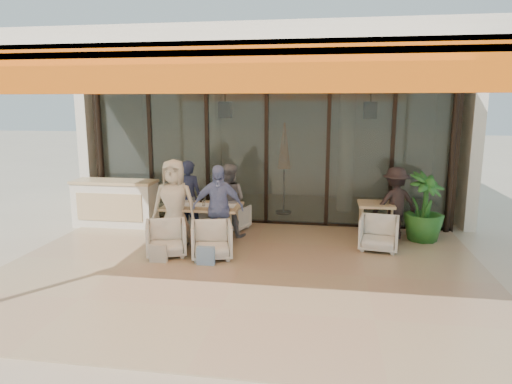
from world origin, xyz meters
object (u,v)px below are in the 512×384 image
potted_palm (424,208)px  standing_woman (395,203)px  diner_grey (228,200)px  diner_periwinkle (218,208)px  chair_far_left (196,212)px  chair_near_left (166,237)px  dining_table (202,208)px  diner_cream (174,204)px  host_counter (115,203)px  chair_far_right (234,216)px  chair_near_right (212,239)px  side_chair (379,232)px  diner_navy (189,198)px  side_table (376,208)px

potted_palm → standing_woman: bearing=171.8°
potted_palm → diner_grey: bearing=-176.2°
diner_periwinkle → diner_grey: bearing=82.3°
diner_grey → chair_far_left: bearing=-23.2°
diner_grey → chair_near_left: bearing=66.6°
dining_table → chair_near_left: size_ratio=2.11×
diner_cream → host_counter: bearing=142.8°
host_counter → chair_far_right: size_ratio=3.07×
chair_near_left → standing_woman: 4.54m
chair_far_left → diner_grey: 1.05m
chair_near_right → standing_woman: 3.78m
host_counter → chair_near_right: host_counter is taller
chair_far_left → side_chair: chair_far_left is taller
chair_near_left → diner_navy: bearing=69.4°
chair_far_right → side_table: bearing=-166.0°
dining_table → potted_palm: 4.37m
diner_navy → standing_woman: size_ratio=1.07×
host_counter → diner_cream: bearing=-35.1°
chair_far_left → host_counter: bearing=-6.1°
diner_navy → diner_cream: bearing=95.6°
standing_woman → diner_grey: bearing=-14.4°
dining_table → diner_grey: 0.62m
chair_near_left → standing_woman: bearing=2.0°
diner_periwinkle → side_chair: diner_periwinkle is taller
diner_navy → diner_periwinkle: 1.23m
host_counter → chair_far_right: (2.67, 0.11, -0.23)m
chair_near_left → diner_navy: (0.00, 1.40, 0.43)m
chair_near_left → diner_grey: (0.84, 1.40, 0.40)m
chair_near_left → dining_table: bearing=46.0°
dining_table → chair_near_right: bearing=-66.0°
diner_navy → side_chair: bearing=178.5°
chair_far_right → side_table: (2.97, -0.22, 0.34)m
diner_grey → side_table: (2.97, 0.28, -0.12)m
side_table → dining_table: bearing=-168.0°
chair_near_right → standing_woman: size_ratio=0.49×
dining_table → chair_near_left: bearing=-113.4°
diner_navy → side_chair: diner_navy is taller
diner_navy → diner_grey: 0.84m
chair_far_left → diner_grey: (0.84, -0.50, 0.40)m
chair_far_left → side_chair: bearing=156.0°
chair_far_left → chair_near_right: size_ratio=1.00×
host_counter → diner_navy: 1.88m
diner_periwinkle → potted_palm: bearing=8.8°
diner_navy → host_counter: bearing=-6.4°
chair_near_right → chair_far_right: bearing=73.9°
diner_navy → dining_table: bearing=138.6°
chair_near_right → diner_navy: 1.69m
diner_grey → diner_periwinkle: size_ratio=0.94×
chair_near_left → diner_periwinkle: diner_periwinkle is taller
chair_near_right → diner_periwinkle: 0.67m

